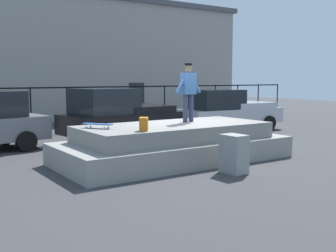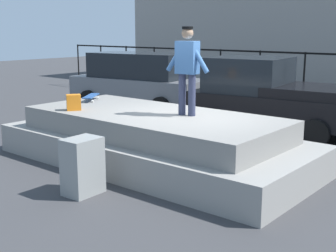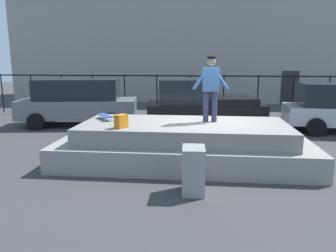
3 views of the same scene
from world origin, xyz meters
name	(u,v)px [view 3 (image 3 of 3)]	position (x,y,z in m)	size (l,w,h in m)	color
ground_plane	(209,158)	(0.00, 0.00, 0.00)	(60.00, 60.00, 0.00)	#38383A
concrete_ledge	(184,144)	(-0.67, -0.36, 0.46)	(6.39, 2.86, 1.02)	gray
skateboarder	(211,85)	(-0.01, -0.12, 1.97)	(0.94, 0.27, 1.67)	#2D334C
skateboard	(105,116)	(-2.82, -0.08, 1.12)	(0.61, 0.77, 0.12)	#264C8C
backpack	(121,121)	(-2.11, -1.15, 1.18)	(0.28, 0.20, 0.32)	orange
car_grey_hatchback_near	(78,101)	(-5.18, 4.04, 0.98)	(4.80, 2.48, 1.87)	slate
car_black_pickup_mid	(201,105)	(-0.26, 3.75, 0.94)	(4.51, 2.63, 1.91)	black
utility_box	(193,170)	(-0.37, -2.42, 0.46)	(0.44, 0.60, 0.93)	gray
fence_row	(207,89)	(0.00, 7.10, 1.27)	(24.06, 0.06, 1.92)	black
warehouse_building	(206,48)	(0.00, 14.57, 3.45)	(25.47, 6.39, 6.88)	gray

